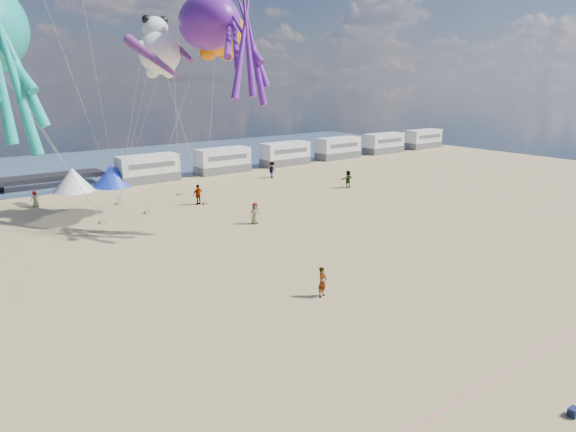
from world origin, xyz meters
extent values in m
plane|color=tan|center=(0.00, 0.00, 0.00)|extent=(120.00, 120.00, 0.00)
plane|color=#3A506F|center=(0.00, 55.00, 0.02)|extent=(120.00, 120.00, 0.00)
cube|color=silver|center=(6.00, 40.00, 1.50)|extent=(6.60, 2.50, 3.00)
cube|color=silver|center=(15.50, 40.00, 1.50)|extent=(6.60, 2.50, 3.00)
cube|color=silver|center=(25.00, 40.00, 1.50)|extent=(6.60, 2.50, 3.00)
cube|color=silver|center=(34.50, 40.00, 1.50)|extent=(6.60, 2.50, 3.00)
cube|color=silver|center=(44.00, 40.00, 1.50)|extent=(6.60, 2.50, 3.00)
cube|color=silver|center=(53.50, 40.00, 1.50)|extent=(6.60, 2.50, 3.00)
cone|color=white|center=(-2.00, 40.00, 1.20)|extent=(4.00, 4.00, 2.40)
cone|color=#1933CC|center=(2.00, 40.00, 1.20)|extent=(4.00, 4.00, 2.40)
cube|color=#151D42|center=(1.26, -7.86, 0.15)|extent=(0.38, 0.28, 0.30)
cylinder|color=#F2338C|center=(0.00, -5.00, 0.02)|extent=(34.00, 0.03, 0.03)
imported|color=tan|center=(0.97, 4.85, 0.82)|extent=(0.69, 0.56, 1.63)
imported|color=#7F6659|center=(5.96, 18.70, 0.85)|extent=(0.71, 0.57, 1.70)
imported|color=#7F6659|center=(18.31, 33.62, 0.94)|extent=(1.12, 1.01, 1.88)
imported|color=#7F6659|center=(5.42, 27.17, 0.92)|extent=(1.26, 0.81, 1.84)
imported|color=#7F6659|center=(21.40, 24.29, 0.92)|extent=(1.10, 0.51, 1.84)
imported|color=#7F6659|center=(-6.61, 35.17, 0.74)|extent=(0.56, 0.39, 1.48)
cube|color=gray|center=(-3.58, 26.21, 0.11)|extent=(0.50, 0.35, 0.22)
cube|color=gray|center=(0.44, 26.94, 0.11)|extent=(0.50, 0.35, 0.22)
cube|color=gray|center=(5.94, 26.79, 0.11)|extent=(0.50, 0.35, 0.22)
cube|color=gray|center=(5.76, 31.73, 0.11)|extent=(0.50, 0.35, 0.22)
cube|color=gray|center=(-0.45, 31.46, 0.11)|extent=(0.50, 0.35, 0.22)
camera|label=1|loc=(-15.65, -13.99, 11.14)|focal=32.00mm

